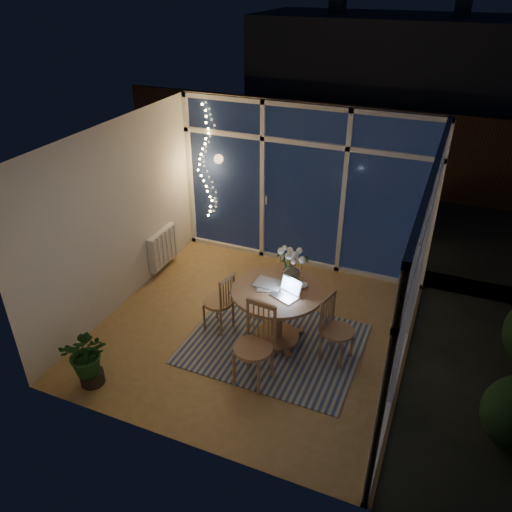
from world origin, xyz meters
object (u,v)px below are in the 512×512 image
(chair_right, at_px, (338,330))
(flower_vase, at_px, (291,272))
(potted_plant, at_px, (88,358))
(dining_table, at_px, (277,315))
(chair_front, at_px, (253,347))
(chair_left, at_px, (218,301))
(laptop, at_px, (285,289))

(chair_right, xyz_separation_m, flower_vase, (-0.73, 0.34, 0.45))
(flower_vase, xyz_separation_m, potted_plant, (-1.80, -1.86, -0.52))
(dining_table, height_order, potted_plant, dining_table)
(chair_front, xyz_separation_m, flower_vase, (0.06, 1.09, 0.38))
(chair_left, distance_m, chair_front, 1.12)
(flower_vase, relative_size, potted_plant, 0.28)
(dining_table, xyz_separation_m, chair_front, (0.01, -0.81, 0.12))
(chair_front, height_order, laptop, chair_front)
(chair_left, height_order, flower_vase, flower_vase)
(chair_left, distance_m, chair_right, 1.62)
(dining_table, bearing_deg, chair_left, -176.04)
(chair_right, distance_m, potted_plant, 2.95)
(laptop, bearing_deg, chair_front, -77.76)
(chair_left, bearing_deg, flower_vase, 121.09)
(chair_left, bearing_deg, chair_right, 99.96)
(dining_table, distance_m, chair_front, 0.82)
(laptop, bearing_deg, chair_right, 26.53)
(potted_plant, bearing_deg, chair_left, 59.00)
(dining_table, height_order, chair_right, chair_right)
(chair_left, distance_m, potted_plant, 1.77)
(dining_table, bearing_deg, flower_vase, 75.07)
(chair_right, distance_m, chair_front, 1.10)
(chair_left, relative_size, laptop, 2.79)
(flower_vase, bearing_deg, potted_plant, -134.10)
(dining_table, relative_size, laptop, 3.68)
(dining_table, xyz_separation_m, chair_right, (0.81, -0.06, 0.06))
(potted_plant, bearing_deg, chair_front, 23.70)
(chair_front, distance_m, flower_vase, 1.16)
(chair_front, bearing_deg, flower_vase, 93.33)
(laptop, xyz_separation_m, flower_vase, (-0.06, 0.40, -0.01))
(dining_table, distance_m, chair_left, 0.81)
(dining_table, relative_size, chair_left, 1.32)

